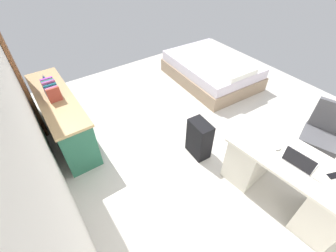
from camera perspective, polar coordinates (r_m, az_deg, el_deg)
The scene contains 13 objects.
ground_plane at distance 3.88m, azimuth 8.38°, elevation -2.27°, with size 5.91×5.91×0.00m, color beige.
wall_back at distance 2.31m, azimuth -31.82°, elevation 0.89°, with size 4.91×0.10×2.80m, color silver.
door_wooden at distance 4.17m, azimuth -33.43°, elevation 11.60°, with size 0.88×0.05×2.04m, color brown.
desk at distance 3.16m, azimuth 27.11°, elevation -11.48°, with size 1.50×0.80×0.72m.
office_chair at distance 3.83m, azimuth 33.34°, elevation -2.57°, with size 0.58×0.58×0.94m.
credenza at distance 3.93m, azimuth -24.57°, elevation 1.96°, with size 1.80×0.48×0.78m.
bed at distance 5.20m, azimuth 10.73°, elevation 13.45°, with size 1.97×1.50×0.58m.
suitcase_black at distance 3.39m, azimuth 7.71°, elevation -3.17°, with size 0.36×0.22×0.60m, color black.
laptop at distance 2.85m, azimuth 29.75°, elevation -7.55°, with size 0.33×0.25×0.21m.
computer_mouse at distance 2.93m, azimuth 25.56°, elevation -4.86°, with size 0.06×0.10×0.03m, color white.
cell_phone_near_laptop at distance 2.96m, azimuth 35.85°, elevation -9.89°, with size 0.07×0.14×0.01m, color black.
book_row at distance 3.68m, azimuth -26.87°, elevation 8.00°, with size 0.36×0.17×0.24m.
figurine_small at distance 4.14m, azimuth -28.35°, elevation 10.46°, with size 0.08×0.08×0.11m, color #4C7FBF.
Camera 1 is at (-1.91, 2.03, 2.70)m, focal length 24.65 mm.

